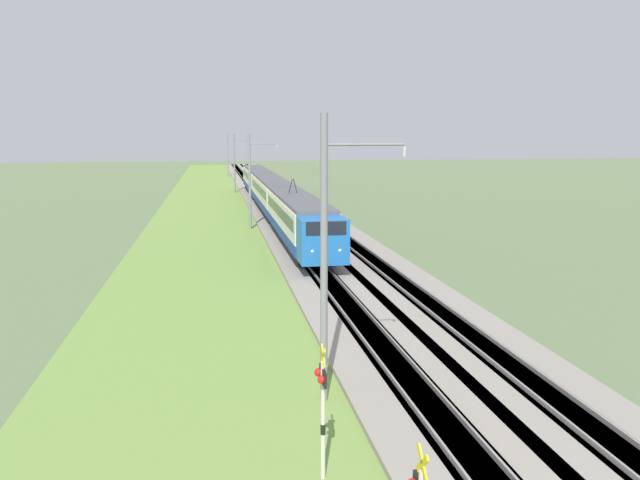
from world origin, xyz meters
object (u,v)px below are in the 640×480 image
crossing_signal_aux (322,401)px  catenary_mast_far (235,163)px  catenary_mast_mid (250,181)px  catenary_mast_distant (228,155)px  passenger_train (272,193)px  catenary_mast_near (326,259)px

crossing_signal_aux → catenary_mast_far: size_ratio=0.40×
catenary_mast_mid → catenary_mast_distant: size_ratio=0.98×
catenary_mast_far → catenary_mast_distant: bearing=0.0°
passenger_train → catenary_mast_far: catenary_mast_far is taller
catenary_mast_near → catenary_mast_mid: bearing=-0.0°
crossing_signal_aux → catenary_mast_distant: bearing=-90.4°
crossing_signal_aux → catenary_mast_near: bearing=-101.3°
passenger_train → catenary_mast_mid: 11.54m
catenary_mast_far → catenary_mast_distant: catenary_mast_distant is taller
crossing_signal_aux → catenary_mast_distant: 113.52m
passenger_train → catenary_mast_mid: (-11.00, 2.85, 2.06)m
crossing_signal_aux → catenary_mast_mid: (40.74, -0.88, 2.26)m
catenary_mast_far → catenary_mast_distant: size_ratio=0.98×
crossing_signal_aux → catenary_mast_mid: 40.81m
catenary_mast_distant → crossing_signal_aux: bearing=179.6°
passenger_train → crossing_signal_aux: (-51.73, 3.72, -0.20)m
crossing_signal_aux → catenary_mast_near: catenary_mast_near is taller
catenary_mast_near → catenary_mast_distant: bearing=-0.0°
passenger_train → catenary_mast_mid: catenary_mast_mid is taller
passenger_train → catenary_mast_near: size_ratio=7.19×
catenary_mast_near → catenary_mast_distant: catenary_mast_near is taller
passenger_train → catenary_mast_distant: 61.86m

